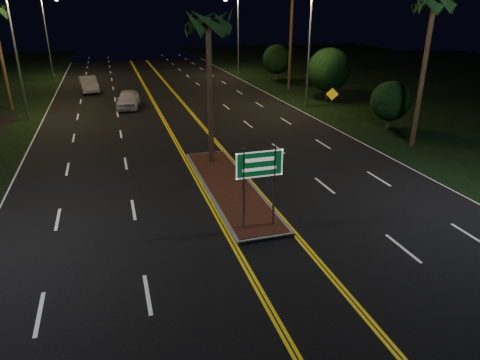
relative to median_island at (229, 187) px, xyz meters
name	(u,v)px	position (x,y,z in m)	size (l,w,h in m)	color
ground	(286,269)	(0.00, -7.00, -0.08)	(120.00, 120.00, 0.00)	black
grass_right	(461,89)	(30.00, 18.00, -0.08)	(40.00, 110.00, 0.01)	black
median_island	(229,187)	(0.00, 0.00, 0.00)	(2.25, 10.25, 0.17)	gray
highway_sign	(259,172)	(0.00, -4.20, 2.32)	(1.80, 0.08, 3.20)	gray
streetlight_left_mid	(20,42)	(-10.61, 17.00, 5.57)	(1.91, 0.44, 9.00)	gray
streetlight_left_far	(49,28)	(-10.61, 37.00, 5.57)	(1.91, 0.44, 9.00)	gray
streetlight_right_mid	(305,37)	(10.61, 15.00, 5.57)	(1.91, 0.44, 9.00)	gray
streetlight_right_far	(235,26)	(10.61, 35.00, 5.57)	(1.91, 0.44, 9.00)	gray
palm_median	(208,22)	(0.00, 3.50, 7.19)	(2.40, 2.40, 8.30)	#382819
palm_right_near	(435,2)	(12.50, 3.00, 8.13)	(2.40, 2.40, 9.30)	#382819
shrub_near	(390,101)	(13.50, 7.00, 1.86)	(2.70, 2.70, 3.30)	#382819
shrub_mid	(329,70)	(14.00, 17.00, 2.64)	(3.78, 3.78, 4.62)	#382819
shrub_far	(277,59)	(13.80, 29.00, 2.25)	(3.24, 3.24, 3.96)	#382819
car_near	(128,98)	(-3.49, 19.06, 0.77)	(2.19, 5.11, 1.70)	white
car_far	(88,83)	(-6.85, 27.79, 0.78)	(2.23, 5.20, 1.73)	silver
warning_sign	(332,99)	(11.29, 11.16, 1.36)	(0.89, 0.36, 2.25)	gray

